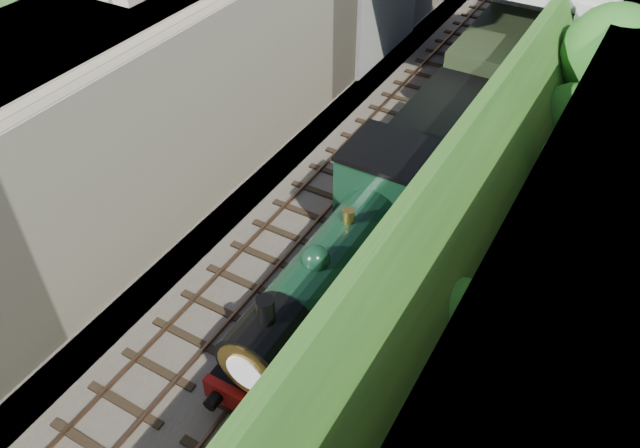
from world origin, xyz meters
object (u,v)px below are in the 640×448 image
(locomotive, at_px, (344,261))
(tree, at_px, (615,58))
(road_bridge, at_px, (513,2))
(tender, at_px, (438,145))

(locomotive, bearing_deg, tree, 67.10)
(road_bridge, xyz_separation_m, tender, (0.26, -8.45, -2.46))
(road_bridge, xyz_separation_m, tree, (4.97, -4.66, 0.57))
(tree, distance_m, tender, 6.77)
(road_bridge, height_order, locomotive, road_bridge)
(road_bridge, distance_m, locomotive, 15.97)
(locomotive, bearing_deg, tender, 90.00)
(tree, height_order, tender, tree)
(tree, xyz_separation_m, locomotive, (-4.71, -11.16, -2.75))
(tree, relative_size, tender, 1.10)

